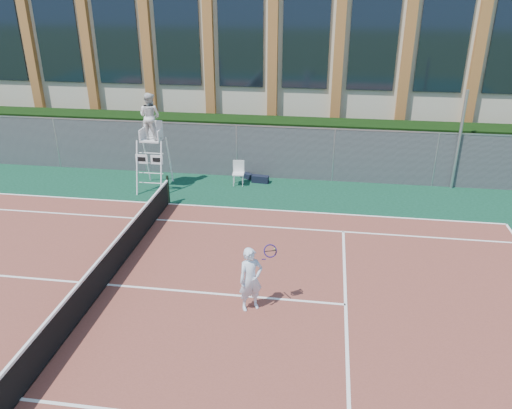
# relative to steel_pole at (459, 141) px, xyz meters

# --- Properties ---
(ground) EXTENTS (120.00, 120.00, 0.00)m
(ground) POSITION_rel_steel_pole_xyz_m (-10.74, -8.70, -1.96)
(ground) COLOR #233814
(apron) EXTENTS (36.00, 20.00, 0.01)m
(apron) POSITION_rel_steel_pole_xyz_m (-10.74, -7.70, -1.95)
(apron) COLOR #0B311C
(apron) RESTS_ON ground
(tennis_court) EXTENTS (23.77, 10.97, 0.02)m
(tennis_court) POSITION_rel_steel_pole_xyz_m (-10.74, -8.70, -1.94)
(tennis_court) COLOR brown
(tennis_court) RESTS_ON apron
(tennis_net) EXTENTS (0.10, 11.30, 1.10)m
(tennis_net) POSITION_rel_steel_pole_xyz_m (-10.74, -8.70, -1.42)
(tennis_net) COLOR black
(tennis_net) RESTS_ON ground
(fence) EXTENTS (40.00, 0.06, 2.20)m
(fence) POSITION_rel_steel_pole_xyz_m (-10.74, 0.10, -0.86)
(fence) COLOR #595E60
(fence) RESTS_ON ground
(hedge) EXTENTS (40.00, 1.40, 2.20)m
(hedge) POSITION_rel_steel_pole_xyz_m (-10.74, 1.30, -0.86)
(hedge) COLOR black
(hedge) RESTS_ON ground
(building) EXTENTS (45.00, 10.60, 8.22)m
(building) POSITION_rel_steel_pole_xyz_m (-10.74, 9.25, 2.19)
(building) COLOR beige
(building) RESTS_ON ground
(steel_pole) EXTENTS (0.12, 0.12, 3.92)m
(steel_pole) POSITION_rel_steel_pole_xyz_m (0.00, 0.00, 0.00)
(steel_pole) COLOR #9EA0A5
(steel_pole) RESTS_ON ground
(umpire_chair) EXTENTS (1.07, 1.65, 3.84)m
(umpire_chair) POSITION_rel_steel_pole_xyz_m (-11.73, -1.65, 0.85)
(umpire_chair) COLOR white
(umpire_chair) RESTS_ON ground
(plastic_chair) EXTENTS (0.49, 0.49, 0.98)m
(plastic_chair) POSITION_rel_steel_pole_xyz_m (-8.51, -0.81, -1.37)
(plastic_chair) COLOR silver
(plastic_chair) RESTS_ON apron
(sports_bag_near) EXTENTS (0.71, 0.35, 0.29)m
(sports_bag_near) POSITION_rel_steel_pole_xyz_m (-7.66, -0.51, -1.80)
(sports_bag_near) COLOR black
(sports_bag_near) RESTS_ON apron
(sports_bag_far) EXTENTS (0.58, 0.50, 0.22)m
(sports_bag_far) POSITION_rel_steel_pole_xyz_m (-8.29, -0.10, -1.84)
(sports_bag_far) COLOR black
(sports_bag_far) RESTS_ON apron
(tennis_player) EXTENTS (1.00, 0.77, 1.70)m
(tennis_player) POSITION_rel_steel_pole_xyz_m (-6.70, -9.18, -1.08)
(tennis_player) COLOR white
(tennis_player) RESTS_ON tennis_court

